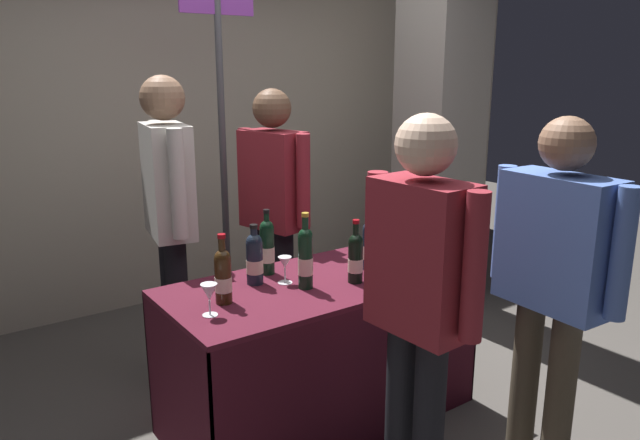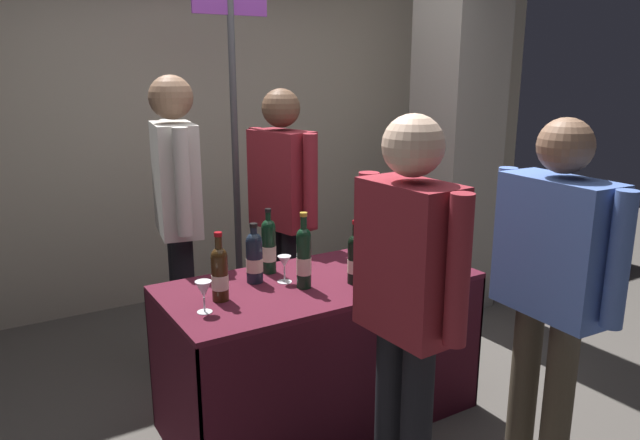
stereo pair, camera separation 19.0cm
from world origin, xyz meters
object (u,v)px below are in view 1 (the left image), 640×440
Objects in this scene: concrete_pillar at (442,79)px; taster_foreground_right at (420,291)px; wine_glass_near_taster at (285,264)px; vendor_presenter at (169,203)px; wine_glass_near_vendor at (209,293)px; featured_wine_bottle at (223,275)px; tasting_table at (320,324)px; display_bottle_0 at (356,257)px; wine_glass_mid at (374,232)px; flower_vase at (390,240)px; booth_signpost at (222,137)px.

taster_foreground_right is (-1.75, -1.60, -0.72)m from concrete_pillar.
taster_foreground_right is (0.07, -0.83, 0.11)m from wine_glass_near_taster.
vendor_presenter is (-0.27, 0.76, 0.19)m from wine_glass_near_taster.
wine_glass_near_vendor is 0.95m from vendor_presenter.
featured_wine_bottle is 0.84m from vendor_presenter.
vendor_presenter reaches higher than tasting_table.
featured_wine_bottle is 0.20× the size of taster_foreground_right.
vendor_presenter is at bearing 83.95° from featured_wine_bottle.
wine_glass_near_vendor is (-0.75, 0.04, -0.03)m from display_bottle_0.
wine_glass_mid is at bearing 39.79° from display_bottle_0.
wine_glass_mid is at bearing -151.24° from concrete_pillar.
featured_wine_bottle is at bearing 25.59° from taster_foreground_right.
display_bottle_0 is 0.77× the size of flower_vase.
wine_glass_near_taster is at bearing -167.88° from wine_glass_mid.
flower_vase is 0.18× the size of booth_signpost.
display_bottle_0 is 0.75m from wine_glass_near_vendor.
wine_glass_near_taster is (0.46, 0.15, -0.00)m from wine_glass_near_vendor.
flower_vase is (-0.07, -0.21, 0.02)m from wine_glass_mid.
vendor_presenter reaches higher than featured_wine_bottle.
tasting_table is 11.01× the size of wine_glass_near_vendor.
wine_glass_mid is (1.03, 0.20, -0.02)m from featured_wine_bottle.
featured_wine_bottle reaches higher than wine_glass_near_taster.
taster_foreground_right reaches higher than tasting_table.
display_bottle_0 is at bearing -47.11° from tasting_table.
wine_glass_near_vendor is at bearing 34.96° from taster_foreground_right.
concrete_pillar is at bearing 21.96° from wine_glass_near_vendor.
booth_signpost is at bearing -8.48° from taster_foreground_right.
wine_glass_mid is 0.09× the size of vendor_presenter.
flower_vase is (0.96, -0.00, -0.00)m from featured_wine_bottle.
wine_glass_near_taster is 0.62m from flower_vase.
wine_glass_near_taster is (-0.68, -0.15, -0.01)m from wine_glass_mid.
vendor_presenter is at bearing 136.95° from flower_vase.
concrete_pillar is 1.64m from booth_signpost.
taster_foreground_right is (-0.54, -0.77, 0.08)m from flower_vase.
featured_wine_bottle is at bearing -170.75° from wine_glass_near_taster.
taster_foreground_right is at bearing 21.81° from vendor_presenter.
tasting_table is 0.68× the size of booth_signpost.
wine_glass_near_vendor is 1.08m from flower_vase.
wine_glass_near_taster is (-0.28, 0.18, -0.03)m from display_bottle_0.
tasting_table is at bearing 37.68° from vendor_presenter.
flower_vase is at bearing 20.87° from display_bottle_0.
concrete_pillar is 8.30× the size of flower_vase.
flower_vase is 0.25× the size of taster_foreground_right.
wine_glass_near_taster is at bearing 160.91° from tasting_table.
booth_signpost is (-1.56, 0.37, -0.35)m from concrete_pillar.
vendor_presenter is (-0.43, 0.82, 0.52)m from tasting_table.
booth_signpost is (-0.03, 1.33, 0.45)m from display_bottle_0.
wine_glass_mid reaches higher than tasting_table.
tasting_table is 0.89× the size of vendor_presenter.
taster_foreground_right reaches higher than flower_vase.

